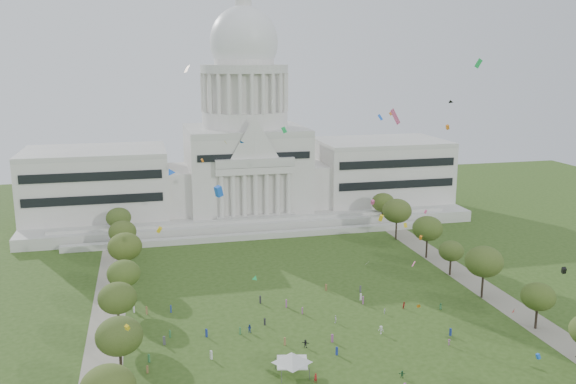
% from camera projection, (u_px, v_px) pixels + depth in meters
% --- Properties ---
extents(ground, '(400.00, 400.00, 0.00)m').
position_uv_depth(ground, '(338.00, 347.00, 128.57)').
color(ground, '#2E4A16').
rests_on(ground, ground).
extents(capitol, '(160.00, 64.50, 91.30)m').
position_uv_depth(capitol, '(246.00, 159.00, 231.62)').
color(capitol, beige).
rests_on(capitol, ground).
extents(path_left, '(8.00, 160.00, 0.04)m').
position_uv_depth(path_left, '(108.00, 313.00, 146.05)').
color(path_left, gray).
rests_on(path_left, ground).
extents(path_right, '(8.00, 160.00, 0.04)m').
position_uv_depth(path_right, '(470.00, 279.00, 168.05)').
color(path_right, gray).
rests_on(path_right, ground).
extents(row_tree_l_1, '(8.86, 8.86, 12.59)m').
position_uv_depth(row_tree_l_1, '(119.00, 336.00, 113.73)').
color(row_tree_l_1, black).
rests_on(row_tree_l_1, ground).
extents(row_tree_r_1, '(7.58, 7.58, 10.78)m').
position_uv_depth(row_tree_r_1, '(538.00, 297.00, 135.86)').
color(row_tree_r_1, black).
rests_on(row_tree_r_1, ground).
extents(row_tree_l_2, '(8.42, 8.42, 11.97)m').
position_uv_depth(row_tree_l_2, '(117.00, 298.00, 132.85)').
color(row_tree_l_2, black).
rests_on(row_tree_l_2, ground).
extents(row_tree_r_2, '(9.55, 9.55, 13.58)m').
position_uv_depth(row_tree_r_2, '(484.00, 262.00, 153.17)').
color(row_tree_r_2, black).
rests_on(row_tree_r_2, ground).
extents(row_tree_l_3, '(8.12, 8.12, 11.55)m').
position_uv_depth(row_tree_l_3, '(124.00, 274.00, 148.90)').
color(row_tree_l_3, black).
rests_on(row_tree_l_3, ground).
extents(row_tree_r_3, '(7.01, 7.01, 9.98)m').
position_uv_depth(row_tree_r_3, '(451.00, 251.00, 169.96)').
color(row_tree_r_3, black).
rests_on(row_tree_r_3, ground).
extents(row_tree_l_4, '(9.29, 9.29, 13.21)m').
position_uv_depth(row_tree_l_4, '(125.00, 247.00, 166.21)').
color(row_tree_l_4, black).
rests_on(row_tree_l_4, ground).
extents(row_tree_r_4, '(9.19, 9.19, 13.06)m').
position_uv_depth(row_tree_r_4, '(428.00, 228.00, 184.34)').
color(row_tree_r_4, black).
rests_on(row_tree_r_4, ground).
extents(row_tree_l_5, '(8.33, 8.33, 11.85)m').
position_uv_depth(row_tree_l_5, '(122.00, 232.00, 183.81)').
color(row_tree_l_5, black).
rests_on(row_tree_l_5, ground).
extents(row_tree_r_5, '(9.82, 9.82, 13.96)m').
position_uv_depth(row_tree_r_5, '(397.00, 211.00, 203.04)').
color(row_tree_r_5, black).
rests_on(row_tree_r_5, ground).
extents(row_tree_l_6, '(8.19, 8.19, 11.64)m').
position_uv_depth(row_tree_l_6, '(119.00, 218.00, 200.68)').
color(row_tree_l_6, black).
rests_on(row_tree_l_6, ground).
extents(row_tree_r_6, '(8.42, 8.42, 11.97)m').
position_uv_depth(row_tree_r_6, '(383.00, 202.00, 220.94)').
color(row_tree_r_6, black).
rests_on(row_tree_r_6, ground).
extents(event_tent, '(9.68, 9.68, 4.55)m').
position_uv_depth(event_tent, '(292.00, 357.00, 116.86)').
color(event_tent, '#4C4C4C').
rests_on(event_tent, ground).
extents(person_0, '(0.86, 0.94, 1.62)m').
position_uv_depth(person_0, '(441.00, 306.00, 147.85)').
color(person_0, '#33723F').
rests_on(person_0, ground).
extents(person_2, '(1.00, 0.94, 1.76)m').
position_uv_depth(person_2, '(404.00, 305.00, 148.25)').
color(person_2, '#B21E1E').
rests_on(person_2, ground).
extents(person_3, '(1.34, 1.36, 1.95)m').
position_uv_depth(person_3, '(381.00, 330.00, 134.56)').
color(person_3, silver).
rests_on(person_3, ground).
extents(person_4, '(0.92, 1.17, 1.77)m').
position_uv_depth(person_4, '(336.00, 319.00, 140.35)').
color(person_4, silver).
rests_on(person_4, ground).
extents(person_5, '(1.72, 1.41, 1.75)m').
position_uv_depth(person_5, '(305.00, 343.00, 128.37)').
color(person_5, '#26262B').
rests_on(person_5, ground).
extents(person_7, '(0.80, 0.67, 1.88)m').
position_uv_depth(person_7, '(316.00, 378.00, 114.43)').
color(person_7, '#B21E1E').
rests_on(person_7, ground).
extents(person_8, '(1.07, 0.99, 1.88)m').
position_uv_depth(person_8, '(250.00, 328.00, 135.41)').
color(person_8, navy).
rests_on(person_8, ground).
extents(person_9, '(0.70, 1.02, 1.44)m').
position_uv_depth(person_9, '(449.00, 342.00, 129.27)').
color(person_9, '#994C8C').
rests_on(person_9, ground).
extents(person_10, '(0.62, 0.88, 1.36)m').
position_uv_depth(person_10, '(385.00, 311.00, 145.37)').
color(person_10, silver).
rests_on(person_10, ground).
extents(person_11, '(1.47, 1.01, 1.48)m').
position_uv_depth(person_11, '(402.00, 374.00, 116.17)').
color(person_11, '#33723F').
rests_on(person_11, ground).
extents(distant_crowd, '(68.24, 35.05, 1.95)m').
position_uv_depth(distant_crowd, '(261.00, 320.00, 139.62)').
color(distant_crowd, olive).
rests_on(distant_crowd, ground).
extents(kite_swarm, '(87.61, 108.46, 56.56)m').
position_uv_depth(kite_swarm, '(334.00, 206.00, 132.27)').
color(kite_swarm, orange).
rests_on(kite_swarm, ground).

